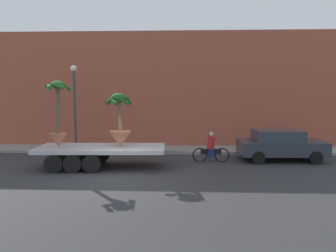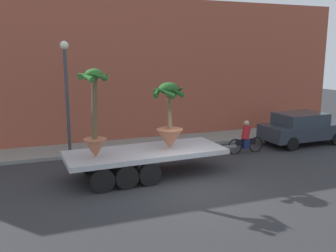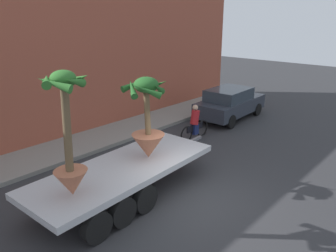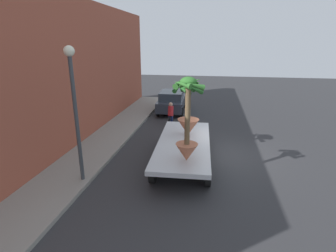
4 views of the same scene
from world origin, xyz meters
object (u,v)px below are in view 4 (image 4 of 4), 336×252
(potted_palm_middle, at_px, (188,113))
(parked_car, at_px, (172,101))
(potted_palm_rear, at_px, (187,126))
(cyclist, at_px, (171,116))
(flatbed_trailer, at_px, (183,149))
(street_lamp, at_px, (74,99))

(potted_palm_middle, distance_m, parked_car, 8.16)
(potted_palm_rear, relative_size, cyclist, 1.64)
(flatbed_trailer, relative_size, potted_palm_rear, 2.28)
(potted_palm_rear, xyz_separation_m, potted_palm_middle, (2.77, 0.22, -0.26))
(flatbed_trailer, height_order, parked_car, parked_car)
(parked_car, bearing_deg, street_lamp, 171.57)
(potted_palm_rear, height_order, street_lamp, street_lamp)
(potted_palm_rear, relative_size, street_lamp, 0.62)
(street_lamp, bearing_deg, parked_car, -8.43)
(street_lamp, bearing_deg, cyclist, -15.79)
(flatbed_trailer, xyz_separation_m, potted_palm_middle, (1.16, -0.07, 1.26))
(potted_palm_middle, xyz_separation_m, street_lamp, (-3.28, 3.63, 1.21))
(flatbed_trailer, bearing_deg, parked_car, 11.97)
(potted_palm_rear, height_order, potted_palm_middle, potted_palm_rear)
(parked_car, xyz_separation_m, street_lamp, (-11.11, 1.65, 2.40))
(potted_palm_rear, bearing_deg, cyclist, 13.67)
(cyclist, bearing_deg, parked_car, 7.88)
(potted_palm_middle, relative_size, parked_car, 0.57)
(cyclist, bearing_deg, potted_palm_rear, -166.33)
(flatbed_trailer, bearing_deg, potted_palm_middle, -3.59)
(flatbed_trailer, relative_size, potted_palm_middle, 2.78)
(potted_palm_middle, bearing_deg, flatbed_trailer, 176.41)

